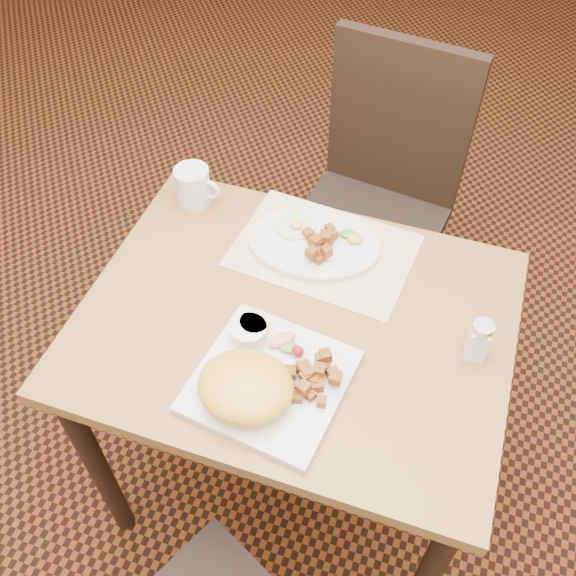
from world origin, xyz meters
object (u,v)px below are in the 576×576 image
Objects in this scene: plate_oval at (314,243)px; coffee_mug at (194,186)px; salt_shaker at (479,340)px; table at (295,348)px; plate_square at (270,381)px; chair_far at (379,192)px.

plate_oval is 2.63× the size of coffee_mug.
salt_shaker reaches higher than plate_oval.
coffee_mug is (-0.35, 0.27, 0.16)m from table.
plate_oval is at bearing 94.51° from plate_square.
plate_oval is (-0.06, -0.48, 0.22)m from chair_far.
plate_square is 0.38m from plate_oval.
plate_square is (-0.03, -0.86, 0.22)m from chair_far.
salt_shaker reaches higher than coffee_mug.
table is 0.93× the size of chair_far.
coffee_mug is at bearing 55.22° from chair_far.
chair_far is 0.63m from coffee_mug.
plate_oval is at bearing 90.30° from chair_far.
salt_shaker is (0.33, -0.66, 0.26)m from chair_far.
plate_square is at bearing -50.87° from coffee_mug.
salt_shaker reaches higher than plate_square.
plate_square is 0.92× the size of plate_oval.
salt_shaker is (0.36, 0.19, 0.04)m from plate_square.
table is 3.21× the size of plate_square.
chair_far is at bearing 86.93° from table.
table is 0.40m from salt_shaker.
chair_far is 0.88m from plate_square.
table is 0.70m from chair_far.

